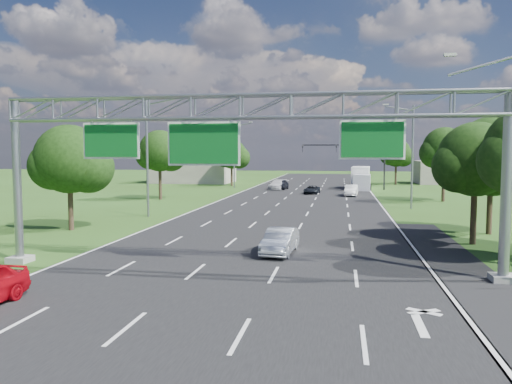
% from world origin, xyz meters
% --- Properties ---
extents(ground, '(220.00, 220.00, 0.00)m').
position_xyz_m(ground, '(0.00, 30.00, 0.00)').
color(ground, '#284715').
rests_on(ground, ground).
extents(road, '(18.00, 180.00, 0.02)m').
position_xyz_m(road, '(0.00, 30.00, 0.00)').
color(road, black).
rests_on(road, ground).
extents(road_flare, '(3.00, 30.00, 0.02)m').
position_xyz_m(road_flare, '(10.20, 14.00, 0.00)').
color(road_flare, black).
rests_on(road_flare, ground).
extents(sign_gantry, '(23.50, 1.00, 9.56)m').
position_xyz_m(sign_gantry, '(0.33, 12.00, 6.89)').
color(sign_gantry, gray).
rests_on(sign_gantry, ground).
extents(traffic_signal, '(12.21, 0.24, 7.00)m').
position_xyz_m(traffic_signal, '(7.48, 65.00, 5.17)').
color(traffic_signal, black).
rests_on(traffic_signal, ground).
extents(streetlight_l_near, '(2.97, 0.22, 10.16)m').
position_xyz_m(streetlight_l_near, '(-11.30, 30.00, 5.58)').
color(streetlight_l_near, gray).
rests_on(streetlight_l_near, ground).
extents(streetlight_l_far, '(2.97, 0.22, 10.16)m').
position_xyz_m(streetlight_l_far, '(-11.30, 65.00, 5.58)').
color(streetlight_l_far, gray).
rests_on(streetlight_l_far, ground).
extents(streetlight_r_mid, '(2.97, 0.22, 10.16)m').
position_xyz_m(streetlight_r_mid, '(11.30, 40.00, 5.58)').
color(streetlight_r_mid, gray).
rests_on(streetlight_r_mid, ground).
extents(tree_verge_la, '(5.76, 4.80, 7.40)m').
position_xyz_m(tree_verge_la, '(-13.92, 22.04, 4.76)').
color(tree_verge_la, '#2D2116').
rests_on(tree_verge_la, ground).
extents(tree_verge_lb, '(5.76, 4.80, 8.06)m').
position_xyz_m(tree_verge_lb, '(-15.92, 45.04, 5.41)').
color(tree_verge_lb, '#2D2116').
rests_on(tree_verge_lb, ground).
extents(tree_verge_lc, '(5.76, 4.80, 7.62)m').
position_xyz_m(tree_verge_lc, '(-12.92, 70.04, 4.98)').
color(tree_verge_lc, '#2D2116').
rests_on(tree_verge_lc, ground).
extents(tree_verge_rd, '(5.76, 4.80, 8.28)m').
position_xyz_m(tree_verge_rd, '(16.08, 48.04, 5.63)').
color(tree_verge_rd, '#2D2116').
rests_on(tree_verge_rd, ground).
extents(tree_verge_re, '(5.76, 4.80, 7.84)m').
position_xyz_m(tree_verge_re, '(14.08, 78.04, 5.20)').
color(tree_verge_re, '#2D2116').
rests_on(tree_verge_re, ground).
extents(building_left, '(14.00, 10.00, 5.00)m').
position_xyz_m(building_left, '(-22.00, 78.00, 2.50)').
color(building_left, gray).
rests_on(building_left, ground).
extents(building_right, '(12.00, 9.00, 4.00)m').
position_xyz_m(building_right, '(24.00, 82.00, 2.00)').
color(building_right, gray).
rests_on(building_right, ground).
extents(silver_sedan, '(1.77, 4.24, 1.36)m').
position_xyz_m(silver_sedan, '(1.50, 16.31, 0.68)').
color(silver_sedan, silver).
rests_on(silver_sedan, ground).
extents(car_queue_a, '(2.59, 5.18, 1.45)m').
position_xyz_m(car_queue_a, '(-4.50, 63.15, 0.72)').
color(car_queue_a, silver).
rests_on(car_queue_a, ground).
extents(car_queue_b, '(2.18, 4.06, 1.08)m').
position_xyz_m(car_queue_b, '(0.96, 56.11, 0.54)').
color(car_queue_b, black).
rests_on(car_queue_b, ground).
extents(car_queue_c, '(2.13, 4.40, 1.45)m').
position_xyz_m(car_queue_c, '(-4.01, 63.20, 0.72)').
color(car_queue_c, black).
rests_on(car_queue_c, ground).
extents(car_queue_d, '(1.81, 4.34, 1.40)m').
position_xyz_m(car_queue_d, '(6.04, 53.68, 0.70)').
color(car_queue_d, silver).
rests_on(car_queue_d, ground).
extents(box_truck, '(3.01, 8.94, 3.33)m').
position_xyz_m(box_truck, '(7.69, 66.27, 1.60)').
color(box_truck, white).
rests_on(box_truck, ground).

